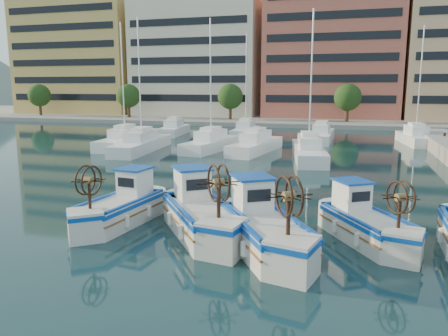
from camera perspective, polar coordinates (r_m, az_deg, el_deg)
The scene contains 7 objects.
ground at distance 15.95m, azimuth -1.92°, elevation -10.22°, with size 300.00×300.00×0.00m, color #17363C.
waterfront at distance 79.53m, azimuth 20.09°, elevation 13.82°, with size 180.00×40.00×25.60m.
yacht_marina at distance 42.86m, azimuth 5.55°, elevation 3.60°, with size 37.41×24.09×11.50m.
fishing_boat_a at distance 18.83m, azimuth -13.28°, elevation -4.78°, with size 2.32×4.58×2.79m.
fishing_boat_b at distance 17.06m, azimuth -3.07°, elevation -5.80°, with size 4.44×5.04×3.11m.
fishing_boat_c at distance 15.47m, azimuth 5.11°, elevation -7.58°, with size 4.20×5.07×3.09m.
fishing_boat_d at distance 17.11m, azimuth 17.98°, elevation -6.69°, with size 3.64×4.39×2.67m.
Camera 1 is at (4.68, -14.17, 5.64)m, focal length 35.00 mm.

